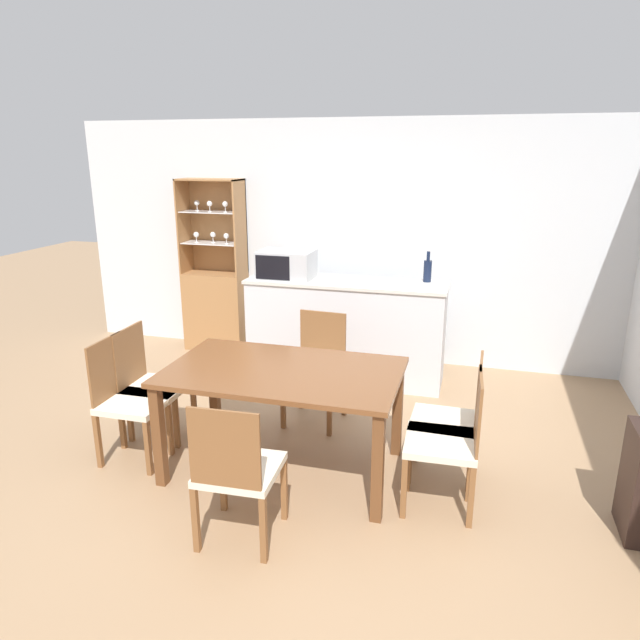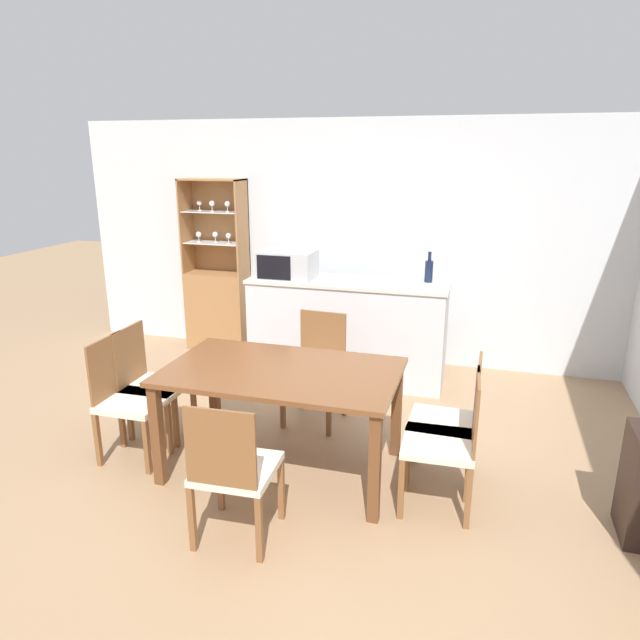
{
  "view_description": "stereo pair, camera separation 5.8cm",
  "coord_description": "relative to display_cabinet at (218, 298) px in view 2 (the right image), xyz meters",
  "views": [
    {
      "loc": [
        1.08,
        -3.35,
        2.22
      ],
      "look_at": [
        -0.14,
        1.03,
        0.87
      ],
      "focal_mm": 32.0,
      "sensor_mm": 36.0,
      "label": 1
    },
    {
      "loc": [
        1.14,
        -3.33,
        2.22
      ],
      "look_at": [
        -0.14,
        1.03,
        0.87
      ],
      "focal_mm": 32.0,
      "sensor_mm": 36.0,
      "label": 2
    }
  ],
  "objects": [
    {
      "name": "display_cabinet",
      "position": [
        0.0,
        0.0,
        0.0
      ],
      "size": [
        0.7,
        0.34,
        1.93
      ],
      "color": "#A37042",
      "rests_on": "ground_plane"
    },
    {
      "name": "dining_chair_head_far",
      "position": [
        1.62,
        -1.48,
        -0.13
      ],
      "size": [
        0.47,
        0.47,
        0.92
      ],
      "rotation": [
        0.0,
        0.0,
        3.07
      ],
      "color": "beige",
      "rests_on": "ground_plane"
    },
    {
      "name": "wall_back",
      "position": [
        1.77,
        0.19,
        0.68
      ],
      "size": [
        6.8,
        0.06,
        2.55
      ],
      "color": "silver",
      "rests_on": "ground_plane"
    },
    {
      "name": "dining_chair_side_right_far",
      "position": [
        2.77,
        -2.17,
        -0.13
      ],
      "size": [
        0.46,
        0.46,
        0.92
      ],
      "rotation": [
        0.0,
        0.0,
        1.55
      ],
      "color": "beige",
      "rests_on": "ground_plane"
    },
    {
      "name": "kitchen_counter",
      "position": [
        1.65,
        -0.51,
        -0.09
      ],
      "size": [
        1.96,
        0.56,
        1.01
      ],
      "color": "silver",
      "rests_on": "ground_plane"
    },
    {
      "name": "wine_bottle",
      "position": [
        2.41,
        -0.33,
        0.53
      ],
      "size": [
        0.08,
        0.08,
        0.29
      ],
      "color": "#141E38",
      "rests_on": "kitchen_counter"
    },
    {
      "name": "dining_chair_head_near",
      "position": [
        1.62,
        -3.14,
        -0.13
      ],
      "size": [
        0.46,
        0.46,
        0.92
      ],
      "rotation": [
        0.0,
        0.0,
        0.04
      ],
      "color": "beige",
      "rests_on": "ground_plane"
    },
    {
      "name": "dining_chair_side_left_near",
      "position": [
        0.47,
        -2.46,
        -0.13
      ],
      "size": [
        0.45,
        0.45,
        0.92
      ],
      "rotation": [
        0.0,
        0.0,
        -1.56
      ],
      "color": "beige",
      "rests_on": "ground_plane"
    },
    {
      "name": "microwave",
      "position": [
        1.05,
        -0.54,
        0.55
      ],
      "size": [
        0.54,
        0.39,
        0.27
      ],
      "color": "#B7BABF",
      "rests_on": "kitchen_counter"
    },
    {
      "name": "dining_chair_side_right_near",
      "position": [
        2.77,
        -2.46,
        -0.13
      ],
      "size": [
        0.46,
        0.46,
        0.92
      ],
      "rotation": [
        0.0,
        0.0,
        1.61
      ],
      "color": "beige",
      "rests_on": "ground_plane"
    },
    {
      "name": "ground_plane",
      "position": [
        1.77,
        -2.44,
        -0.59
      ],
      "size": [
        18.0,
        18.0,
        0.0
      ],
      "primitive_type": "plane",
      "color": "#A37F5B"
    },
    {
      "name": "dining_table",
      "position": [
        1.62,
        -2.31,
        0.08
      ],
      "size": [
        1.62,
        0.97,
        0.77
      ],
      "color": "brown",
      "rests_on": "ground_plane"
    },
    {
      "name": "dining_chair_side_left_far",
      "position": [
        0.47,
        -2.17,
        -0.13
      ],
      "size": [
        0.46,
        0.46,
        0.92
      ],
      "rotation": [
        0.0,
        0.0,
        -1.55
      ],
      "color": "beige",
      "rests_on": "ground_plane"
    }
  ]
}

